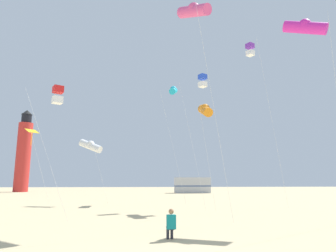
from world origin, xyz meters
name	(u,v)px	position (x,y,z in m)	size (l,w,h in m)	color
kite_flyer_standing	(171,223)	(0.04, 4.42, 0.61)	(0.36, 0.52, 1.16)	#147F84
kite_tube_cyan	(173,91)	(2.18, 23.90, 11.93)	(2.66, 2.92, 12.64)	silver
kite_tube_orange	(205,110)	(3.72, 14.92, 7.62)	(1.05, 2.50, 8.32)	silver
kite_box_blue	(203,81)	(4.09, 17.40, 10.85)	(2.47, 2.47, 11.45)	silver
kite_box_violet	(250,50)	(8.54, 17.32, 13.90)	(2.81, 2.81, 14.52)	silver
kite_tube_rainbow	(194,11)	(1.91, 9.09, 12.45)	(2.90, 3.12, 13.15)	silver
kite_tube_magenta	(305,27)	(8.44, 8.27, 11.21)	(3.02, 2.84, 11.91)	silver
kite_diamond_gold	(32,134)	(-10.15, 17.76, 6.03)	(2.39, 2.39, 6.45)	silver
kite_box_scarlet	(58,95)	(-6.59, 11.70, 7.64)	(2.93, 1.89, 8.23)	silver
kite_tube_white	(91,146)	(-6.10, 21.82, 5.54)	(3.07, 2.71, 6.24)	silver
lighthouse_distant	(24,153)	(-25.34, 55.82, 7.84)	(2.80, 2.80, 16.80)	red
rv_van_silver	(192,185)	(8.06, 47.65, 1.39)	(6.46, 2.38, 2.80)	#B7BABF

